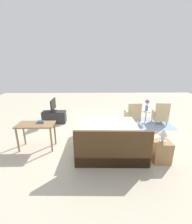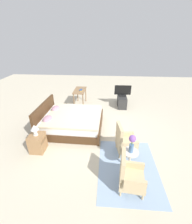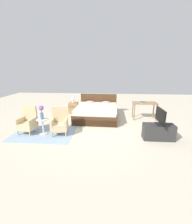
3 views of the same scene
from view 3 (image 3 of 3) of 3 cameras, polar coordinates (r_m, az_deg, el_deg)
name	(u,v)px [view 3 (image 3 of 3)]	position (r m, az deg, el deg)	size (l,w,h in m)	color
ground_plane	(98,126)	(5.99, 0.65, -5.33)	(16.00, 16.00, 0.00)	beige
floor_rug	(44,133)	(5.63, -19.19, -7.68)	(2.10, 1.50, 0.01)	#8EA8C6
bed	(97,112)	(6.84, 0.26, 0.08)	(1.87, 2.14, 0.96)	#472D19
armchair_by_window_left	(28,122)	(5.80, -24.55, -3.56)	(0.59, 0.59, 0.92)	#CCB284
armchair_by_window_right	(60,123)	(5.34, -13.66, -4.14)	(0.61, 0.61, 0.92)	#CCB284
side_table	(43,125)	(5.49, -19.60, -4.53)	(0.40, 0.40, 0.54)	beige
flower_vase	(41,111)	(5.35, -20.10, 0.43)	(0.17, 0.17, 0.48)	#4C709E
nightstand	(73,108)	(7.72, -8.59, 1.60)	(0.44, 0.41, 0.55)	#997047
table_lamp	(73,98)	(7.61, -8.74, 5.16)	(0.22, 0.22, 0.33)	silver
tv_stand	(158,132)	(5.23, 22.67, -7.01)	(0.96, 0.40, 0.50)	#2D2D2D
tv_flatscreen	(160,116)	(5.06, 23.34, -1.56)	(0.21, 0.76, 0.52)	black
vanity_desk	(145,105)	(6.96, 18.05, 2.52)	(1.04, 0.52, 0.76)	#8E6B47
book_stack	(142,102)	(6.82, 17.26, 3.59)	(0.21, 0.15, 0.06)	#B79333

